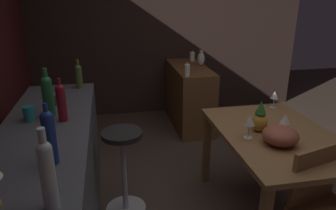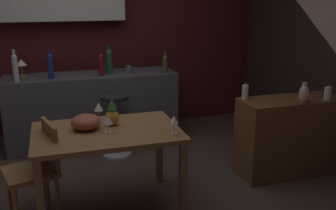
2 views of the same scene
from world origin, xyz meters
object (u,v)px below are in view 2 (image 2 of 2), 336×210
object	(u,v)px
wine_glass_center	(108,120)
pillar_candle_short	(328,93)
fruit_bowl	(86,122)
wine_bottle_ruby	(101,64)
bar_stool	(116,124)
pineapple_centerpiece	(112,114)
cup_slate	(129,69)
dining_table	(107,140)
wine_bottle_green	(109,60)
wine_glass_right	(98,107)
pillar_candle_tall	(245,92)
chair_near_window	(38,168)
wine_bottle_cobalt	(50,65)
wine_bottle_clear	(15,67)
cup_teal	(103,68)
wine_bottle_olive	(165,63)
sideboard_cabinet	(290,136)
vase_ceramic_ivory	(304,93)
counter_lamp	(21,64)
wine_glass_left	(174,120)

from	to	relation	value
wine_glass_center	pillar_candle_short	bearing A→B (deg)	2.76
fruit_bowl	wine_bottle_ruby	distance (m)	1.55
bar_stool	pineapple_centerpiece	world-z (taller)	pineapple_centerpiece
cup_slate	dining_table	bearing A→B (deg)	-107.91
wine_bottle_green	pillar_candle_short	size ratio (longest dim) A/B	2.34
wine_glass_right	pillar_candle_short	bearing A→B (deg)	-4.94
pillar_candle_tall	pillar_candle_short	xyz separation A→B (m)	(0.79, -0.28, -0.01)
wine_glass_center	wine_bottle_ruby	xyz separation A→B (m)	(0.17, 1.62, 0.20)
chair_near_window	pillar_candle_short	size ratio (longest dim) A/B	5.63
fruit_bowl	wine_bottle_cobalt	distance (m)	1.52
cup_slate	pillar_candle_tall	bearing A→B (deg)	-54.36
wine_bottle_clear	cup_teal	world-z (taller)	wine_bottle_clear
wine_bottle_olive	cup_teal	world-z (taller)	wine_bottle_olive
pineapple_centerpiece	wine_bottle_cobalt	size ratio (longest dim) A/B	0.72
bar_stool	sideboard_cabinet	bearing A→B (deg)	-30.27
wine_bottle_ruby	vase_ceramic_ivory	world-z (taller)	wine_bottle_ruby
pineapple_centerpiece	cup_teal	world-z (taller)	cup_teal
wine_glass_center	wine_bottle_ruby	world-z (taller)	wine_bottle_ruby
pineapple_centerpiece	cup_slate	xyz separation A→B (m)	(0.46, 1.53, 0.10)
counter_lamp	vase_ceramic_ivory	size ratio (longest dim) A/B	1.06
wine_bottle_olive	counter_lamp	distance (m)	1.74
chair_near_window	fruit_bowl	distance (m)	0.54
cup_slate	fruit_bowl	bearing A→B (deg)	-113.86
wine_glass_center	cup_teal	distance (m)	1.87
fruit_bowl	wine_bottle_cobalt	size ratio (longest dim) A/B	0.75
wine_bottle_green	wine_glass_right	bearing A→B (deg)	-102.77
wine_glass_center	fruit_bowl	bearing A→B (deg)	142.17
fruit_bowl	cup_slate	xyz separation A→B (m)	(0.70, 1.58, 0.14)
wine_glass_left	bar_stool	bearing A→B (deg)	100.46
wine_glass_right	vase_ceramic_ivory	distance (m)	2.01
wine_glass_right	wine_glass_center	size ratio (longest dim) A/B	1.25
bar_stool	pillar_candle_short	world-z (taller)	pillar_candle_short
wine_glass_center	cup_teal	size ratio (longest dim) A/B	1.31
wine_glass_left	pillar_candle_short	distance (m)	1.78
bar_stool	wine_glass_left	distance (m)	1.51
cup_teal	chair_near_window	bearing A→B (deg)	-113.73
wine_bottle_olive	cup_teal	bearing A→B (deg)	158.56
chair_near_window	bar_stool	distance (m)	1.47
wine_bottle_ruby	cup_slate	bearing A→B (deg)	13.84
wine_glass_right	wine_glass_center	distance (m)	0.31
cup_slate	pillar_candle_tall	distance (m)	1.63
wine_bottle_ruby	bar_stool	bearing A→B (deg)	-78.07
sideboard_cabinet	wine_glass_right	world-z (taller)	wine_glass_right
sideboard_cabinet	wine_glass_center	world-z (taller)	wine_glass_center
wine_glass_center	counter_lamp	distance (m)	1.97
dining_table	wine_glass_right	bearing A→B (deg)	96.86
wine_bottle_clear	counter_lamp	distance (m)	0.26
wine_glass_center	wine_bottle_green	world-z (taller)	wine_bottle_green
fruit_bowl	wine_bottle_green	bearing A→B (deg)	74.11
sideboard_cabinet	chair_near_window	xyz separation A→B (m)	(-2.53, -0.21, 0.08)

